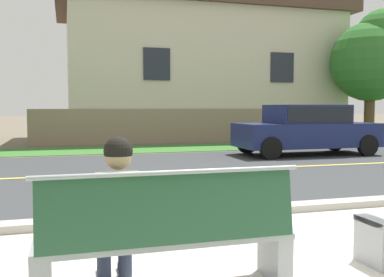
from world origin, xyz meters
TOP-DOWN VIEW (x-y plane):
  - ground_plane at (0.00, 8.00)m, footprint 140.00×140.00m
  - sidewalk_pavement at (0.00, 0.40)m, footprint 44.00×3.60m
  - curb_edge at (0.00, 2.35)m, footprint 44.00×0.30m
  - street_asphalt at (0.00, 6.50)m, footprint 52.00×8.00m
  - road_centre_line at (0.00, 6.50)m, footprint 48.00×0.14m
  - far_verge_grass at (0.00, 12.07)m, footprint 48.00×2.80m
  - bench_left at (-1.45, 0.14)m, footprint 2.04×0.48m
  - seated_person_olive at (-1.82, 0.31)m, footprint 0.52×0.68m
  - car_navy_near at (4.93, 8.90)m, footprint 4.30×1.86m
  - shade_tree_left at (10.67, 13.12)m, footprint 3.44×3.44m
  - garden_wall at (2.93, 14.55)m, footprint 13.00×0.36m
  - house_across_street at (4.22, 17.75)m, footprint 13.48×6.91m

SIDE VIEW (x-z plane):
  - ground_plane at x=0.00m, z-range 0.00..0.00m
  - street_asphalt at x=0.00m, z-range 0.00..0.01m
  - sidewalk_pavement at x=0.00m, z-range 0.00..0.01m
  - far_verge_grass at x=0.00m, z-range 0.00..0.02m
  - road_centre_line at x=0.00m, z-range 0.01..0.01m
  - curb_edge at x=0.00m, z-range 0.00..0.11m
  - bench_left at x=-1.45m, z-range -0.04..0.97m
  - seated_person_olive at x=-1.82m, z-range 0.05..1.30m
  - garden_wall at x=2.93m, z-range 0.00..1.40m
  - car_navy_near at x=4.93m, z-range 0.08..1.62m
  - house_across_street at x=4.22m, z-range 0.04..6.48m
  - shade_tree_left at x=10.67m, z-range 0.85..6.52m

